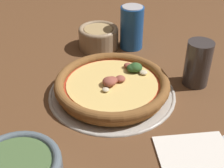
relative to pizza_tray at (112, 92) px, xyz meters
name	(u,v)px	position (x,y,z in m)	size (l,w,h in m)	color
ground_plane	(112,93)	(0.00, 0.00, 0.00)	(3.00, 3.00, 0.00)	brown
pizza_tray	(112,92)	(0.00, 0.00, 0.00)	(0.30, 0.30, 0.01)	#B7B2A8
pizza	(112,84)	(0.00, 0.00, 0.02)	(0.27, 0.27, 0.04)	#A86B33
bowl_near	(98,36)	(0.23, 0.04, 0.03)	(0.11, 0.11, 0.06)	#9E8466
drinking_cup	(198,63)	(0.05, -0.20, 0.05)	(0.06, 0.06, 0.11)	#383333
napkin	(198,161)	(-0.21, -0.16, 0.00)	(0.16, 0.15, 0.01)	white
fork	(203,154)	(-0.19, -0.17, 0.00)	(0.12, 0.15, 0.00)	#B7B7BC
beverage_can	(132,27)	(0.23, -0.05, 0.06)	(0.07, 0.07, 0.12)	#194C99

